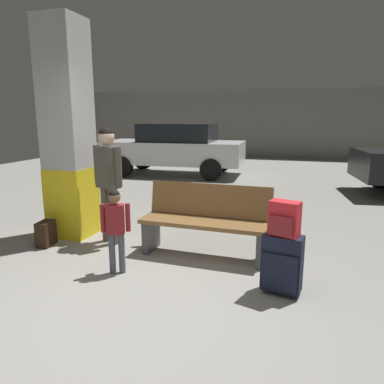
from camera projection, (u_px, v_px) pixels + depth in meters
The scene contains 10 objects.
ground_plane at pixel (222, 209), 7.06m from camera, with size 18.00×18.00×0.10m, color gray.
garage_back_wall at pixel (267, 124), 15.06m from camera, with size 18.00×0.12×2.80m, color slate.
structural_pillar at pixel (68, 132), 5.11m from camera, with size 0.57×0.57×3.04m.
bench at pixel (206, 221), 4.53m from camera, with size 1.62×0.59×0.89m.
suitcase at pixel (282, 263), 3.54m from camera, with size 0.41×0.29×0.60m.
backpack_bright at pixel (284, 219), 3.45m from camera, with size 0.32×0.26×0.34m.
child at pixel (115, 223), 3.96m from camera, with size 0.30×0.18×0.96m.
adult at pixel (108, 173), 4.87m from camera, with size 0.51×0.30×1.59m.
backpack_dark_floor at pixel (46, 234), 4.91m from camera, with size 0.22×0.30×0.34m.
parked_car_far at pixel (175, 148), 10.74m from camera, with size 4.17×1.94×1.51m.
Camera 1 is at (1.39, -2.72, 1.74)m, focal length 33.88 mm.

